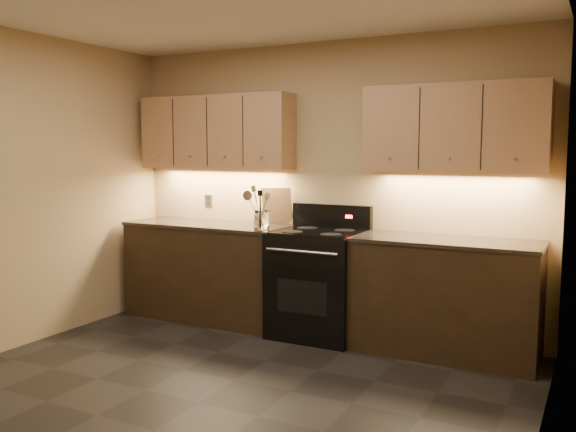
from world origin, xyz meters
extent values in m
plane|color=black|center=(0.00, 0.00, 0.00)|extent=(4.00, 4.00, 0.00)
cube|color=tan|center=(0.00, 2.00, 1.30)|extent=(4.00, 0.04, 2.60)
cube|color=tan|center=(2.00, 0.00, 1.30)|extent=(0.04, 4.00, 2.60)
cube|color=black|center=(-1.10, 1.70, 0.45)|extent=(1.60, 0.60, 0.90)
cube|color=#372A23|center=(-1.10, 1.70, 0.92)|extent=(1.62, 0.62, 0.03)
cube|color=black|center=(1.18, 1.70, 0.45)|extent=(1.44, 0.60, 0.90)
cube|color=#372A23|center=(1.18, 1.70, 0.92)|extent=(1.46, 0.62, 0.03)
cube|color=black|center=(0.08, 1.68, 0.46)|extent=(0.76, 0.65, 0.92)
cube|color=black|center=(0.08, 1.68, 0.93)|extent=(0.70, 0.60, 0.01)
cube|color=black|center=(0.08, 1.96, 1.03)|extent=(0.76, 0.07, 0.22)
cube|color=red|center=(0.26, 1.92, 1.04)|extent=(0.06, 0.00, 0.03)
cylinder|color=silver|center=(0.08, 1.34, 0.80)|extent=(0.65, 0.02, 0.02)
cube|color=black|center=(0.08, 1.35, 0.41)|extent=(0.46, 0.00, 0.28)
cylinder|color=black|center=(-0.10, 1.53, 0.93)|extent=(0.18, 0.18, 0.00)
cylinder|color=black|center=(0.26, 1.53, 0.93)|extent=(0.18, 0.18, 0.00)
cylinder|color=black|center=(-0.10, 1.82, 0.93)|extent=(0.18, 0.18, 0.00)
cylinder|color=black|center=(0.26, 1.82, 0.93)|extent=(0.18, 0.18, 0.00)
cube|color=#AD7B56|center=(-1.10, 1.85, 1.80)|extent=(1.60, 0.30, 0.70)
cube|color=#AD7B56|center=(1.18, 1.85, 1.80)|extent=(1.44, 0.30, 0.70)
cube|color=#B2B5BA|center=(-1.30, 1.99, 1.12)|extent=(0.08, 0.01, 0.12)
cylinder|color=white|center=(-0.42, 1.55, 1.01)|extent=(0.16, 0.16, 0.17)
cylinder|color=white|center=(-0.42, 1.55, 0.94)|extent=(0.13, 0.13, 0.02)
cube|color=tan|center=(-0.48, 1.95, 1.11)|extent=(0.30, 0.16, 0.36)
camera|label=1|loc=(2.27, -3.09, 1.63)|focal=38.00mm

